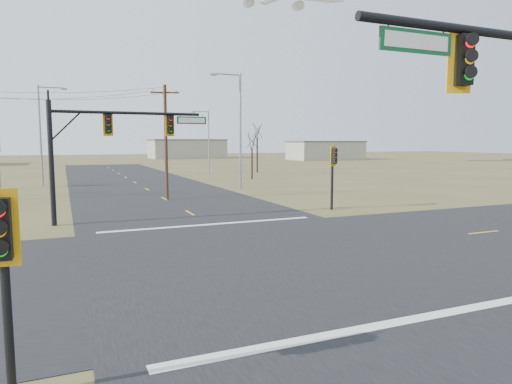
{
  "coord_description": "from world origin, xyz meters",
  "views": [
    {
      "loc": [
        -7.39,
        -16.29,
        4.55
      ],
      "look_at": [
        -0.05,
        1.0,
        2.49
      ],
      "focal_mm": 32.0,
      "sensor_mm": 36.0,
      "label": 1
    }
  ],
  "objects_px": {
    "utility_pole_near": "(166,140)",
    "bare_tree_c": "(252,140)",
    "pedestal_signal_sw": "(2,245)",
    "streetlight_c": "(43,130)",
    "pedestal_signal_ne": "(334,163)",
    "streetlight_b": "(207,139)",
    "mast_arm_far": "(109,135)",
    "bare_tree_d": "(257,130)",
    "streetlight_a": "(238,124)"
  },
  "relations": [
    {
      "from": "mast_arm_far",
      "to": "bare_tree_c",
      "type": "distance_m",
      "value": 31.03
    },
    {
      "from": "pedestal_signal_sw",
      "to": "streetlight_c",
      "type": "height_order",
      "value": "streetlight_c"
    },
    {
      "from": "streetlight_a",
      "to": "bare_tree_d",
      "type": "height_order",
      "value": "streetlight_a"
    },
    {
      "from": "pedestal_signal_sw",
      "to": "streetlight_b",
      "type": "relative_size",
      "value": 0.43
    },
    {
      "from": "utility_pole_near",
      "to": "streetlight_b",
      "type": "relative_size",
      "value": 1.0
    },
    {
      "from": "streetlight_a",
      "to": "streetlight_b",
      "type": "distance_m",
      "value": 20.37
    },
    {
      "from": "bare_tree_c",
      "to": "bare_tree_d",
      "type": "relative_size",
      "value": 0.78
    },
    {
      "from": "pedestal_signal_ne",
      "to": "utility_pole_near",
      "type": "xyz_separation_m",
      "value": [
        -9.09,
        9.86,
        1.51
      ]
    },
    {
      "from": "utility_pole_near",
      "to": "streetlight_b",
      "type": "xyz_separation_m",
      "value": [
        11.18,
        25.66,
        0.33
      ]
    },
    {
      "from": "pedestal_signal_ne",
      "to": "streetlight_b",
      "type": "relative_size",
      "value": 0.48
    },
    {
      "from": "mast_arm_far",
      "to": "streetlight_a",
      "type": "distance_m",
      "value": 19.54
    },
    {
      "from": "pedestal_signal_sw",
      "to": "utility_pole_near",
      "type": "relative_size",
      "value": 0.42
    },
    {
      "from": "utility_pole_near",
      "to": "bare_tree_c",
      "type": "distance_m",
      "value": 21.01
    },
    {
      "from": "streetlight_b",
      "to": "bare_tree_d",
      "type": "bearing_deg",
      "value": 17.26
    },
    {
      "from": "utility_pole_near",
      "to": "streetlight_c",
      "type": "xyz_separation_m",
      "value": [
        -9.3,
        16.76,
        1.15
      ]
    },
    {
      "from": "bare_tree_d",
      "to": "pedestal_signal_sw",
      "type": "bearing_deg",
      "value": -117.19
    },
    {
      "from": "streetlight_b",
      "to": "bare_tree_c",
      "type": "height_order",
      "value": "streetlight_b"
    },
    {
      "from": "pedestal_signal_ne",
      "to": "bare_tree_c",
      "type": "height_order",
      "value": "bare_tree_c"
    },
    {
      "from": "pedestal_signal_sw",
      "to": "utility_pole_near",
      "type": "xyz_separation_m",
      "value": [
        8.52,
        27.14,
        1.85
      ]
    },
    {
      "from": "utility_pole_near",
      "to": "streetlight_c",
      "type": "height_order",
      "value": "streetlight_c"
    },
    {
      "from": "mast_arm_far",
      "to": "utility_pole_near",
      "type": "bearing_deg",
      "value": 53.57
    },
    {
      "from": "mast_arm_far",
      "to": "utility_pole_near",
      "type": "xyz_separation_m",
      "value": [
        5.03,
        8.82,
        -0.25
      ]
    },
    {
      "from": "pedestal_signal_ne",
      "to": "pedestal_signal_sw",
      "type": "bearing_deg",
      "value": -153.7
    },
    {
      "from": "mast_arm_far",
      "to": "pedestal_signal_sw",
      "type": "bearing_deg",
      "value": -107.53
    },
    {
      "from": "utility_pole_near",
      "to": "bare_tree_c",
      "type": "height_order",
      "value": "utility_pole_near"
    },
    {
      "from": "streetlight_a",
      "to": "bare_tree_c",
      "type": "distance_m",
      "value": 11.83
    },
    {
      "from": "pedestal_signal_ne",
      "to": "streetlight_b",
      "type": "xyz_separation_m",
      "value": [
        2.09,
        35.52,
        1.84
      ]
    },
    {
      "from": "pedestal_signal_sw",
      "to": "pedestal_signal_ne",
      "type": "bearing_deg",
      "value": 47.14
    },
    {
      "from": "pedestal_signal_sw",
      "to": "bare_tree_d",
      "type": "height_order",
      "value": "bare_tree_d"
    },
    {
      "from": "streetlight_b",
      "to": "pedestal_signal_ne",
      "type": "bearing_deg",
      "value": -86.03
    },
    {
      "from": "bare_tree_d",
      "to": "streetlight_b",
      "type": "bearing_deg",
      "value": -170.06
    },
    {
      "from": "mast_arm_far",
      "to": "bare_tree_d",
      "type": "relative_size",
      "value": 1.13
    },
    {
      "from": "pedestal_signal_ne",
      "to": "streetlight_a",
      "type": "xyz_separation_m",
      "value": [
        -0.95,
        15.42,
        3.05
      ]
    },
    {
      "from": "bare_tree_d",
      "to": "mast_arm_far",
      "type": "bearing_deg",
      "value": -124.17
    },
    {
      "from": "mast_arm_far",
      "to": "streetlight_a",
      "type": "relative_size",
      "value": 0.8
    },
    {
      "from": "bare_tree_c",
      "to": "streetlight_b",
      "type": "bearing_deg",
      "value": 105.12
    },
    {
      "from": "mast_arm_far",
      "to": "pedestal_signal_ne",
      "type": "relative_size",
      "value": 2.04
    },
    {
      "from": "pedestal_signal_sw",
      "to": "streetlight_b",
      "type": "bearing_deg",
      "value": 72.22
    },
    {
      "from": "utility_pole_near",
      "to": "bare_tree_d",
      "type": "relative_size",
      "value": 1.15
    },
    {
      "from": "streetlight_b",
      "to": "mast_arm_far",
      "type": "bearing_deg",
      "value": -107.85
    },
    {
      "from": "bare_tree_c",
      "to": "bare_tree_d",
      "type": "height_order",
      "value": "bare_tree_d"
    },
    {
      "from": "mast_arm_far",
      "to": "streetlight_b",
      "type": "relative_size",
      "value": 0.99
    },
    {
      "from": "streetlight_b",
      "to": "streetlight_c",
      "type": "relative_size",
      "value": 0.86
    },
    {
      "from": "pedestal_signal_ne",
      "to": "streetlight_a",
      "type": "height_order",
      "value": "streetlight_a"
    },
    {
      "from": "bare_tree_c",
      "to": "utility_pole_near",
      "type": "bearing_deg",
      "value": -131.19
    },
    {
      "from": "pedestal_signal_sw",
      "to": "bare_tree_c",
      "type": "height_order",
      "value": "bare_tree_c"
    },
    {
      "from": "streetlight_b",
      "to": "bare_tree_d",
      "type": "height_order",
      "value": "streetlight_b"
    },
    {
      "from": "pedestal_signal_sw",
      "to": "bare_tree_d",
      "type": "bearing_deg",
      "value": 65.49
    },
    {
      "from": "pedestal_signal_ne",
      "to": "utility_pole_near",
      "type": "distance_m",
      "value": 13.5
    },
    {
      "from": "streetlight_b",
      "to": "pedestal_signal_sw",
      "type": "bearing_deg",
      "value": -103.13
    }
  ]
}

